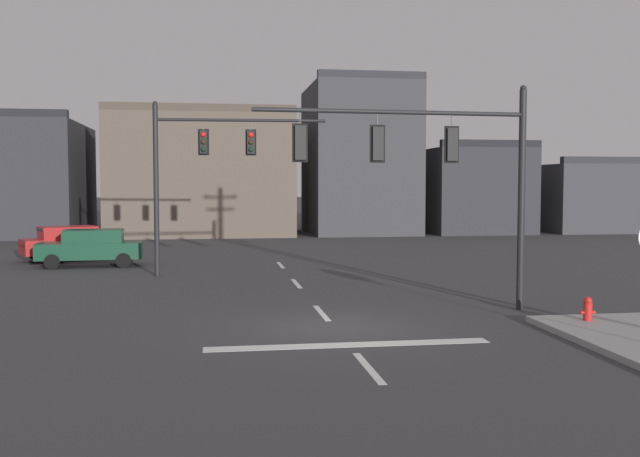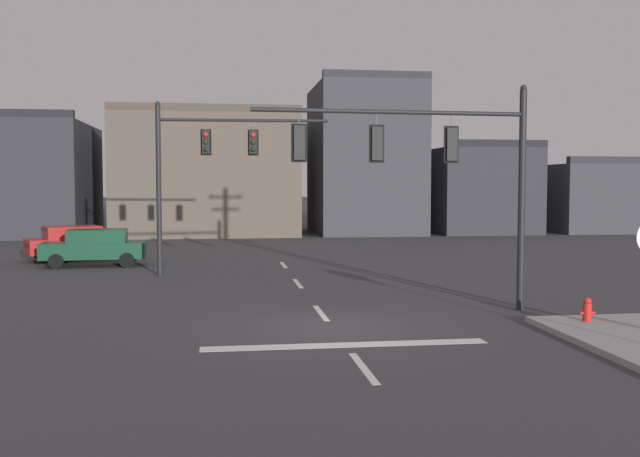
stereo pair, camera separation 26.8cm
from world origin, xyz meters
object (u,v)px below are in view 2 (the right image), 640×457
object	(u,v)px
signal_mast_far_side	(214,158)
car_lot_nearside	(75,242)
signal_mast_near_side	(435,160)
car_lot_middle	(95,247)
fire_hydrant	(587,314)

from	to	relation	value
signal_mast_far_side	car_lot_nearside	xyz separation A→B (m)	(-6.63, 6.68, -3.75)
signal_mast_near_side	signal_mast_far_side	distance (m)	11.08
car_lot_middle	fire_hydrant	xyz separation A→B (m)	(14.55, -15.62, -0.53)
fire_hydrant	signal_mast_far_side	bearing A→B (deg)	128.50
signal_mast_far_side	car_lot_nearside	bearing A→B (deg)	134.81
signal_mast_near_side	car_lot_middle	size ratio (longest dim) A/B	1.71
car_lot_nearside	car_lot_middle	bearing A→B (deg)	-63.14
signal_mast_near_side	car_lot_nearside	bearing A→B (deg)	128.72
signal_mast_far_side	car_lot_middle	size ratio (longest dim) A/B	1.50
signal_mast_near_side	fire_hydrant	distance (m)	5.63
signal_mast_near_side	car_lot_nearside	size ratio (longest dim) A/B	1.63
signal_mast_far_side	fire_hydrant	world-z (taller)	signal_mast_far_side
car_lot_middle	signal_mast_far_side	bearing A→B (deg)	-36.79
signal_mast_near_side	signal_mast_far_side	size ratio (longest dim) A/B	1.14
car_lot_middle	fire_hydrant	bearing A→B (deg)	-47.05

